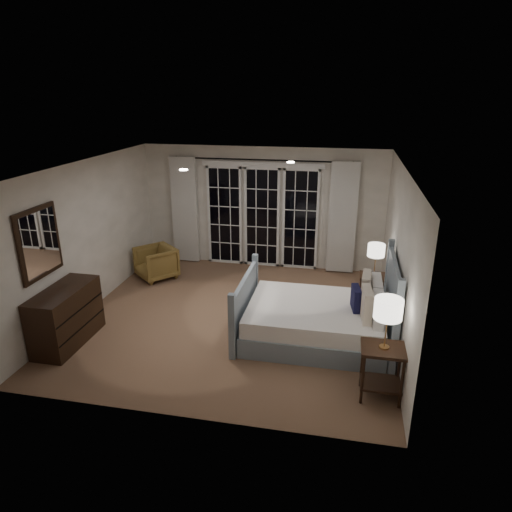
% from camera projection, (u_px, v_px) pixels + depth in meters
% --- Properties ---
extents(floor, '(5.00, 5.00, 0.00)m').
position_uv_depth(floor, '(234.00, 317.00, 7.57)').
color(floor, brown).
rests_on(floor, ground).
extents(ceiling, '(5.00, 5.00, 0.00)m').
position_uv_depth(ceiling, '(232.00, 166.00, 6.71)').
color(ceiling, silver).
rests_on(ceiling, wall_back).
extents(wall_left, '(0.02, 5.00, 2.50)m').
position_uv_depth(wall_left, '(88.00, 237.00, 7.61)').
color(wall_left, white).
rests_on(wall_left, floor).
extents(wall_right, '(0.02, 5.00, 2.50)m').
position_uv_depth(wall_right, '(398.00, 257.00, 6.68)').
color(wall_right, white).
rests_on(wall_right, floor).
extents(wall_back, '(5.00, 0.02, 2.50)m').
position_uv_depth(wall_back, '(262.00, 208.00, 9.45)').
color(wall_back, white).
rests_on(wall_back, floor).
extents(wall_front, '(5.00, 0.02, 2.50)m').
position_uv_depth(wall_front, '(176.00, 321.00, 4.84)').
color(wall_front, white).
rests_on(wall_front, floor).
extents(french_doors, '(2.50, 0.04, 2.20)m').
position_uv_depth(french_doors, '(262.00, 216.00, 9.46)').
color(french_doors, black).
rests_on(french_doors, wall_back).
extents(curtain_rod, '(3.50, 0.03, 0.03)m').
position_uv_depth(curtain_rod, '(262.00, 160.00, 9.01)').
color(curtain_rod, black).
rests_on(curtain_rod, wall_back).
extents(curtain_left, '(0.55, 0.10, 2.25)m').
position_uv_depth(curtain_left, '(185.00, 210.00, 9.67)').
color(curtain_left, silver).
rests_on(curtain_left, curtain_rod).
extents(curtain_right, '(0.55, 0.10, 2.25)m').
position_uv_depth(curtain_right, '(343.00, 218.00, 9.06)').
color(curtain_right, silver).
rests_on(curtain_right, curtain_rod).
extents(downlight_a, '(0.12, 0.12, 0.01)m').
position_uv_depth(downlight_a, '(291.00, 162.00, 7.12)').
color(downlight_a, white).
rests_on(downlight_a, ceiling).
extents(downlight_b, '(0.12, 0.12, 0.01)m').
position_uv_depth(downlight_b, '(184.00, 170.00, 6.46)').
color(downlight_b, white).
rests_on(downlight_b, ceiling).
extents(bed, '(2.21, 1.59, 1.29)m').
position_uv_depth(bed, '(319.00, 319.00, 6.83)').
color(bed, gray).
rests_on(bed, floor).
extents(nightstand_left, '(0.53, 0.43, 0.69)m').
position_uv_depth(nightstand_left, '(382.00, 365.00, 5.47)').
color(nightstand_left, black).
rests_on(nightstand_left, floor).
extents(nightstand_right, '(0.47, 0.37, 0.61)m').
position_uv_depth(nightstand_right, '(373.00, 286.00, 7.78)').
color(nightstand_right, black).
rests_on(nightstand_right, floor).
extents(lamp_left, '(0.33, 0.33, 0.63)m').
position_uv_depth(lamp_left, '(388.00, 309.00, 5.21)').
color(lamp_left, '#B48248').
rests_on(lamp_left, nightstand_left).
extents(lamp_right, '(0.28, 0.28, 0.55)m').
position_uv_depth(lamp_right, '(376.00, 251.00, 7.56)').
color(lamp_right, '#B48248').
rests_on(lamp_right, nightstand_right).
extents(armchair, '(0.98, 0.98, 0.64)m').
position_uv_depth(armchair, '(156.00, 263.00, 9.06)').
color(armchair, brown).
rests_on(armchair, floor).
extents(dresser, '(0.51, 1.21, 0.86)m').
position_uv_depth(dresser, '(66.00, 316.00, 6.69)').
color(dresser, black).
rests_on(dresser, floor).
extents(mirror, '(0.05, 0.85, 1.00)m').
position_uv_depth(mirror, '(39.00, 243.00, 6.35)').
color(mirror, black).
rests_on(mirror, wall_left).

